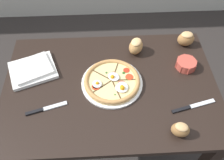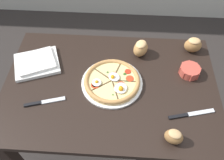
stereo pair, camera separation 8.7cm
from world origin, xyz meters
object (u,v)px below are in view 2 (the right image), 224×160
Objects in this scene: pizza at (112,81)px; knife_main at (44,102)px; ramekin_bowl at (190,71)px; napkin_folded at (37,63)px; bread_piece_far at (141,48)px; bread_piece_mid at (193,45)px; dining_table at (110,98)px; bread_piece_near at (174,136)px; knife_spare at (191,114)px.

pizza is 1.61× the size of knife_main.
napkin_folded is at bearing 179.20° from ramekin_bowl.
pizza is 0.27m from bread_piece_far.
bread_piece_mid is (0.45, 0.28, 0.03)m from pizza.
napkin_folded is 0.27m from knife_main.
bread_piece_far reaches higher than dining_table.
dining_table is 9.01× the size of bread_piece_far.
napkin_folded reaches higher than knife_main.
bread_piece_near is 0.17m from knife_spare.
bread_piece_mid is 0.81× the size of bread_piece_far.
ramekin_bowl reaches higher than napkin_folded.
bread_piece_mid is 0.31m from bread_piece_far.
bread_piece_mid reaches higher than bread_piece_near.
ramekin_bowl is 0.92× the size of bread_piece_far.
knife_main is at bearing -162.54° from ramekin_bowl.
napkin_folded is at bearing -168.21° from bread_piece_far.
bread_piece_far is 0.61m from knife_main.
bread_piece_mid is at bearing 31.36° from pizza.
ramekin_bowl is at bearing 1.15° from knife_main.
dining_table is 0.37m from knife_main.
napkin_folded is 0.90m from bread_piece_mid.
pizza is at bearing -123.15° from bread_piece_far.
knife_main is at bearing 165.43° from bread_piece_near.
bread_piece_far is 0.55× the size of knife_spare.
bread_piece_near is 0.48× the size of knife_main.
bread_piece_far reaches higher than pizza.
knife_spare is at bearing -58.39° from bread_piece_far.
napkin_folded is 2.35× the size of bread_piece_far.
dining_table is 5.64× the size of knife_main.
pizza reaches higher than knife_spare.
ramekin_bowl is 0.26m from knife_spare.
bread_piece_near is at bearing -46.12° from pizza.
ramekin_bowl is 0.57× the size of knife_main.
pizza is 0.44m from napkin_folded.
knife_spare is (0.40, -0.15, 0.13)m from dining_table.
knife_spare is (-0.02, -0.26, -0.02)m from ramekin_bowl.
napkin_folded is 3.09× the size of bread_piece_near.
knife_main is 0.72m from knife_spare.
pizza is 3.38× the size of bread_piece_near.
bread_piece_near is at bearing -75.25° from bread_piece_far.
dining_table is 3.50× the size of pizza.
bread_piece_mid reaches higher than ramekin_bowl.
bread_piece_far is (-0.27, 0.13, 0.02)m from ramekin_bowl.
napkin_folded reaches higher than dining_table.
dining_table is 4.94× the size of knife_spare.
bread_piece_mid reaches higher than dining_table.
pizza is 2.81× the size of ramekin_bowl.
knife_spare is at bearing -18.22° from napkin_folded.
knife_main is 0.88× the size of knife_spare.
ramekin_bowl is 0.85m from napkin_folded.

